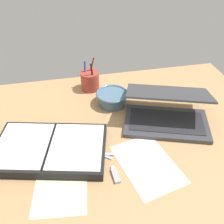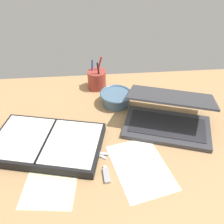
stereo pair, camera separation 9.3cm
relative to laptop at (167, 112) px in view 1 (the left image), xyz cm
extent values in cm
cube|color=tan|center=(-23.41, -4.84, -5.69)|extent=(140.00, 100.00, 2.00)
cube|color=#38383D|center=(-0.79, -2.35, -3.79)|extent=(39.73, 30.46, 1.80)
cube|color=#232328|center=(-0.79, -2.35, -2.77)|extent=(33.93, 23.71, 0.24)
cube|color=#38383D|center=(1.48, 4.42, 6.83)|extent=(39.51, 29.80, 6.86)
cube|color=silver|center=(1.33, 3.98, 6.69)|extent=(36.19, 26.93, 5.79)
cylinder|color=slate|center=(-20.12, 17.31, -1.91)|extent=(12.85, 12.85, 5.56)
torus|color=slate|center=(-20.12, 17.31, 0.87)|extent=(15.12, 15.12, 1.21)
cylinder|color=#9E382D|center=(-28.43, 32.20, -0.01)|extent=(9.19, 9.19, 9.35)
cylinder|color=black|center=(-27.24, 29.98, 3.51)|extent=(2.18, 1.54, 14.42)
cylinder|color=#233899|center=(-30.70, 33.32, 3.19)|extent=(1.84, 2.92, 13.73)
cylinder|color=#B21E1E|center=(-27.66, 34.61, 4.07)|extent=(4.73, 2.08, 15.22)
cube|color=black|center=(-49.22, -8.41, -2.85)|extent=(45.89, 34.31, 3.67)
cube|color=silver|center=(-58.92, -6.08, -0.87)|extent=(24.05, 27.08, 0.30)
cube|color=silver|center=(-39.52, -10.73, -0.87)|extent=(24.05, 27.08, 0.30)
cube|color=black|center=(-49.22, -8.41, -0.72)|extent=(6.20, 22.80, 0.30)
cube|color=#B7B7BC|center=(-30.85, -13.70, -4.09)|extent=(9.29, 3.32, 0.30)
cube|color=#B7B7BC|center=(-30.85, -13.70, -4.39)|extent=(8.09, 6.58, 0.30)
torus|color=#232328|center=(-36.61, -12.32, -4.39)|extent=(3.90, 3.90, 0.70)
torus|color=#232328|center=(-35.55, -10.10, -4.39)|extent=(3.90, 3.90, 0.70)
cube|color=silver|center=(-15.30, -21.42, -4.61)|extent=(23.53, 29.70, 0.16)
cube|color=#F4EFB2|center=(-46.22, -23.73, -4.61)|extent=(19.79, 25.36, 0.16)
cube|color=#99999E|center=(-27.70, -24.37, -4.19)|extent=(2.39, 6.12, 1.00)
cube|color=silver|center=(-27.93, -20.78, -4.19)|extent=(1.28, 1.28, 0.60)
camera|label=1|loc=(-39.79, -76.19, 65.93)|focal=40.00mm
camera|label=2|loc=(-30.57, -77.57, 65.93)|focal=40.00mm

